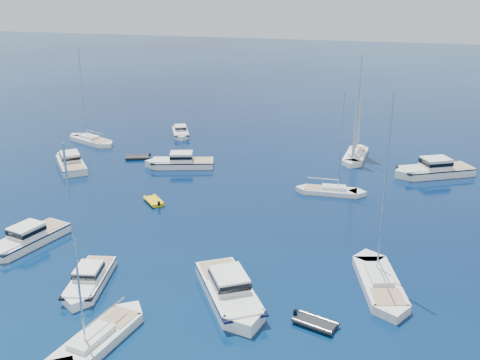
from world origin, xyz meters
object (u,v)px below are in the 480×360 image
object	(u,v)px
motor_cruiser_near	(89,286)
tender_yellow	(154,203)
sailboat_fore	(97,345)
motor_cruiser_right	(230,300)

from	to	relation	value
motor_cruiser_near	tender_yellow	distance (m)	18.08
motor_cruiser_near	tender_yellow	size ratio (longest dim) A/B	2.62
sailboat_fore	motor_cruiser_right	bearing A→B (deg)	-122.51
motor_cruiser_right	sailboat_fore	bearing A→B (deg)	14.85
motor_cruiser_near	motor_cruiser_right	size ratio (longest dim) A/B	0.76
tender_yellow	sailboat_fore	bearing A→B (deg)	-118.82
sailboat_fore	tender_yellow	world-z (taller)	sailboat_fore
motor_cruiser_near	sailboat_fore	size ratio (longest dim) A/B	0.55
motor_cruiser_right	sailboat_fore	world-z (taller)	sailboat_fore
motor_cruiser_right	tender_yellow	xyz separation A→B (m)	(-13.94, 16.79, 0.00)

